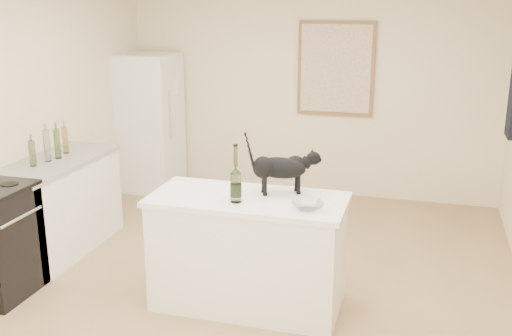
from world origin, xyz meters
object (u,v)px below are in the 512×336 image
(fridge, at_px, (149,123))
(glass_bowl, at_px, (307,206))
(black_cat, at_px, (280,171))
(wine_bottle, at_px, (236,177))

(fridge, bearing_deg, glass_bowl, -46.70)
(black_cat, bearing_deg, fridge, 108.86)
(fridge, xyz_separation_m, glass_bowl, (2.54, -2.69, 0.08))
(black_cat, distance_m, glass_bowl, 0.44)
(wine_bottle, xyz_separation_m, glass_bowl, (0.54, -0.01, -0.17))
(fridge, bearing_deg, black_cat, -46.62)
(fridge, distance_m, wine_bottle, 3.35)
(wine_bottle, distance_m, glass_bowl, 0.57)
(fridge, bearing_deg, wine_bottle, -53.31)
(black_cat, bearing_deg, wine_bottle, -157.15)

